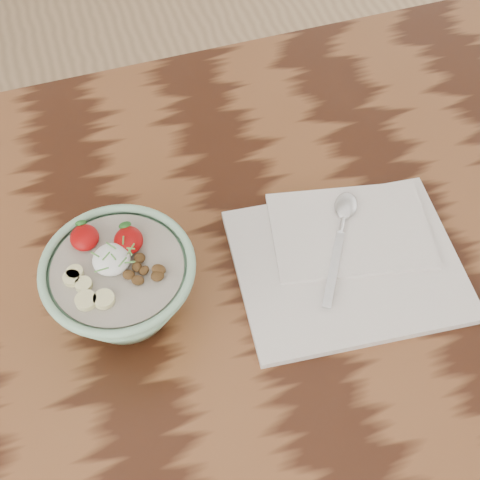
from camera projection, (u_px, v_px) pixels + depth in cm
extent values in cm
cube|color=#36190D|center=(272.00, 286.00, 86.20)|extent=(160.00, 90.00, 4.00)
cylinder|color=#90C29D|center=(128.00, 307.00, 81.55)|extent=(7.74, 7.74, 1.11)
torus|color=#90C29D|center=(117.00, 267.00, 74.14)|extent=(17.60, 17.60, 1.01)
cylinder|color=#A99C8C|center=(118.00, 270.00, 74.59)|extent=(14.93, 14.93, 0.92)
ellipsoid|color=white|center=(111.00, 260.00, 73.87)|extent=(4.22, 4.22, 2.32)
ellipsoid|color=#950607|center=(85.00, 238.00, 75.46)|extent=(3.29, 3.62, 1.81)
cone|color=#286623|center=(82.00, 226.00, 76.02)|extent=(1.40, 1.03, 1.52)
ellipsoid|color=#950607|center=(129.00, 239.00, 75.37)|extent=(3.16, 3.47, 1.74)
cone|color=#286623|center=(126.00, 228.00, 75.89)|extent=(1.40, 1.03, 1.52)
ellipsoid|color=#950607|center=(129.00, 238.00, 75.49)|extent=(3.04, 3.34, 1.67)
cone|color=#286623|center=(126.00, 227.00, 75.99)|extent=(1.40, 1.03, 1.52)
ellipsoid|color=#950607|center=(129.00, 240.00, 75.22)|extent=(3.32, 3.65, 1.82)
cone|color=#286623|center=(125.00, 229.00, 75.79)|extent=(1.40, 1.03, 1.52)
cylinder|color=beige|center=(84.00, 285.00, 72.51)|extent=(1.90, 1.90, 0.70)
cylinder|color=beige|center=(104.00, 299.00, 71.47)|extent=(2.31, 2.31, 0.70)
cylinder|color=beige|center=(75.00, 273.00, 73.39)|extent=(1.85, 1.85, 0.70)
cylinder|color=beige|center=(86.00, 300.00, 71.38)|extent=(2.36, 2.36, 0.70)
cylinder|color=beige|center=(72.00, 278.00, 72.96)|extent=(1.93, 1.93, 0.70)
ellipsoid|color=#553819|center=(129.00, 275.00, 73.13)|extent=(1.69, 1.55, 1.04)
ellipsoid|color=#553819|center=(139.00, 258.00, 74.42)|extent=(1.33, 1.30, 1.00)
ellipsoid|color=#553819|center=(159.00, 270.00, 73.40)|extent=(2.09, 2.01, 0.97)
ellipsoid|color=#553819|center=(138.00, 280.00, 72.70)|extent=(1.85, 1.77, 0.84)
ellipsoid|color=#553819|center=(137.00, 267.00, 73.77)|extent=(1.36, 1.45, 0.78)
ellipsoid|color=#553819|center=(157.00, 276.00, 72.99)|extent=(1.61, 1.46, 0.99)
ellipsoid|color=#553819|center=(144.00, 270.00, 73.50)|extent=(1.62, 1.58, 0.76)
cylinder|color=#51913D|center=(130.00, 252.00, 73.05)|extent=(0.34, 1.08, 0.22)
cylinder|color=#51913D|center=(131.00, 248.00, 73.29)|extent=(0.93, 0.58, 0.21)
cylinder|color=#51913D|center=(102.00, 270.00, 71.71)|extent=(1.57, 0.20, 0.23)
cylinder|color=#51913D|center=(111.00, 246.00, 73.51)|extent=(0.99, 1.29, 0.23)
cylinder|color=#51913D|center=(123.00, 240.00, 73.91)|extent=(0.46, 1.10, 0.22)
cylinder|color=#51913D|center=(131.00, 249.00, 73.26)|extent=(1.14, 1.25, 0.23)
cylinder|color=#51913D|center=(113.00, 257.00, 72.65)|extent=(0.49, 0.97, 0.21)
cylinder|color=#51913D|center=(130.00, 262.00, 72.26)|extent=(1.18, 0.39, 0.22)
cylinder|color=#51913D|center=(106.00, 256.00, 72.72)|extent=(1.05, 0.91, 0.22)
cylinder|color=#51913D|center=(95.00, 254.00, 72.84)|extent=(0.83, 0.98, 0.22)
cylinder|color=#51913D|center=(123.00, 262.00, 72.28)|extent=(1.16, 1.00, 0.23)
cube|color=white|center=(347.00, 265.00, 85.08)|extent=(29.99, 25.10, 1.08)
cube|color=white|center=(350.00, 230.00, 87.10)|extent=(22.83, 17.74, 0.65)
cube|color=silver|center=(334.00, 269.00, 83.12)|extent=(6.84, 10.33, 0.35)
cylinder|color=silver|center=(342.00, 223.00, 86.97)|extent=(2.14, 2.91, 0.69)
ellipsoid|color=silver|center=(346.00, 205.00, 88.46)|extent=(4.96, 5.47, 0.94)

